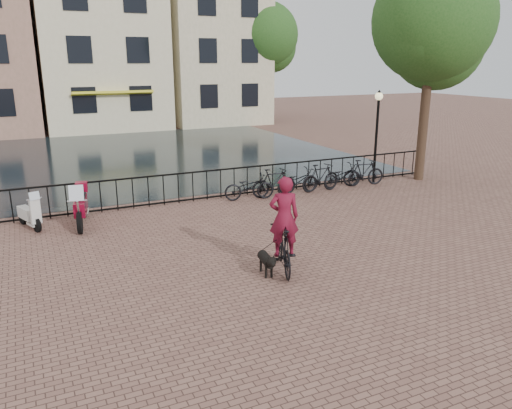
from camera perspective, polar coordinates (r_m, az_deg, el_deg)
name	(u,v)px	position (r m, az deg, el deg)	size (l,w,h in m)	color
ground	(320,301)	(10.15, 7.33, -10.84)	(100.00, 100.00, 0.00)	brown
canal_water	(135,155)	(25.78, -13.66, 5.46)	(20.00, 20.00, 0.00)	black
railing	(193,187)	(16.85, -7.23, 2.02)	(20.00, 0.05, 1.02)	black
canal_house_mid	(98,40)	(37.99, -17.64, 17.43)	(8.00, 9.50, 11.80)	beige
canal_house_right	(206,32)	(39.97, -5.68, 19.06)	(7.00, 9.00, 13.30)	#B6AF87
tree_near_right	(433,21)	(20.58, 19.57, 19.16)	(4.48, 4.48, 8.24)	black
tree_far_right	(266,35)	(38.55, 1.10, 18.79)	(4.76, 4.76, 8.76)	black
lamp_post	(377,121)	(19.57, 13.70, 9.24)	(0.30, 0.30, 3.45)	black
cyclist	(284,230)	(11.09, 3.20, -2.91)	(1.10, 1.93, 2.55)	black
dog	(266,262)	(11.11, 1.17, -6.63)	(0.39, 0.87, 0.57)	black
motorcycle	(80,201)	(15.09, -19.44, 0.34)	(0.83, 2.04, 1.42)	maroon
scooter	(28,208)	(15.41, -24.62, -0.35)	(0.79, 1.33, 1.19)	silver
parked_bike_0	(249,187)	(16.94, -0.79, 2.04)	(0.60, 1.72, 0.90)	black
parked_bike_1	(274,183)	(17.33, 2.07, 2.52)	(0.47, 1.66, 1.00)	black
parked_bike_2	(298,181)	(17.79, 4.80, 2.67)	(0.60, 1.72, 0.90)	black
parked_bike_3	(321,177)	(18.25, 7.40, 3.10)	(0.47, 1.66, 1.00)	black
parked_bike_4	(342,176)	(18.78, 9.85, 3.21)	(0.60, 1.72, 0.90)	black
parked_bike_5	(363,173)	(19.32, 12.18, 3.59)	(0.47, 1.66, 1.00)	black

